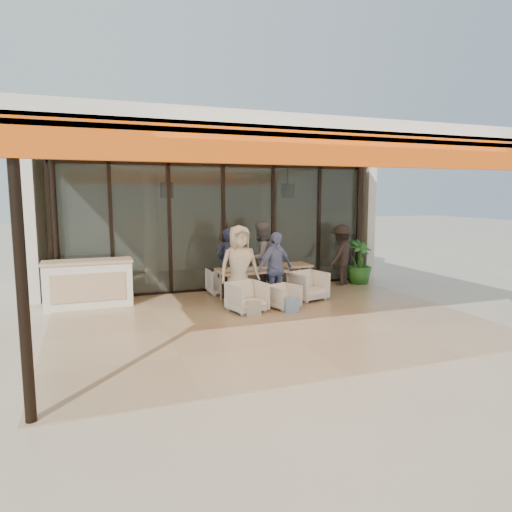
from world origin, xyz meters
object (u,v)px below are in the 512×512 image
(diner_cream, at_px, (239,267))
(side_table, at_px, (295,268))
(chair_near_left, at_px, (247,296))
(chair_near_right, at_px, (284,296))
(chair_far_left, at_px, (222,280))
(chair_far_right, at_px, (254,277))
(diner_periwinkle, at_px, (275,268))
(side_chair, at_px, (308,284))
(potted_palm, at_px, (359,262))
(diner_grey, at_px, (261,259))
(host_counter, at_px, (89,283))
(diner_navy, at_px, (227,263))
(dining_table, at_px, (250,272))
(standing_woman, at_px, (341,255))

(diner_cream, relative_size, side_table, 2.40)
(chair_near_left, xyz_separation_m, chair_near_right, (0.84, 0.00, -0.06))
(chair_far_left, xyz_separation_m, chair_far_right, (0.84, 0.00, 0.01))
(chair_far_left, xyz_separation_m, diner_periwinkle, (0.84, -1.40, 0.46))
(side_chair, xyz_separation_m, potted_palm, (2.17, 1.24, 0.23))
(diner_grey, bearing_deg, chair_near_right, 69.66)
(side_table, bearing_deg, chair_near_left, -142.50)
(host_counter, height_order, diner_navy, diner_navy)
(host_counter, relative_size, chair_far_left, 2.63)
(host_counter, bearing_deg, potted_palm, 1.65)
(host_counter, xyz_separation_m, side_table, (4.77, -0.29, 0.11))
(chair_near_left, bearing_deg, side_chair, 4.42)
(diner_navy, bearing_deg, side_table, 158.57)
(chair_far_left, xyz_separation_m, side_chair, (1.69, -1.35, 0.02))
(chair_far_left, relative_size, side_table, 0.94)
(dining_table, relative_size, diner_navy, 0.89)
(diner_navy, distance_m, standing_woman, 3.34)
(diner_periwinkle, bearing_deg, side_table, 23.63)
(diner_cream, height_order, side_chair, diner_cream)
(chair_near_right, bearing_deg, host_counter, 139.19)
(chair_near_right, xyz_separation_m, side_chair, (0.85, 0.55, 0.08))
(diner_grey, height_order, standing_woman, diner_grey)
(side_table, bearing_deg, potted_palm, 12.82)
(host_counter, bearing_deg, side_chair, -12.34)
(chair_near_left, height_order, diner_navy, diner_navy)
(diner_navy, xyz_separation_m, diner_cream, (0.00, -0.90, 0.05))
(side_table, relative_size, side_chair, 1.00)
(diner_periwinkle, height_order, potted_palm, diner_periwinkle)
(diner_cream, bearing_deg, side_chair, 1.78)
(chair_far_left, relative_size, chair_far_right, 0.97)
(chair_near_right, bearing_deg, diner_grey, 71.28)
(chair_near_left, distance_m, standing_woman, 3.80)
(dining_table, height_order, diner_cream, diner_cream)
(diner_grey, bearing_deg, dining_table, 25.62)
(side_chair, bearing_deg, potted_palm, 15.43)
(host_counter, distance_m, diner_navy, 3.10)
(host_counter, height_order, dining_table, host_counter)
(host_counter, height_order, chair_near_right, host_counter)
(side_table, bearing_deg, diner_navy, 176.53)
(dining_table, distance_m, side_chair, 1.38)
(side_chair, distance_m, standing_woman, 2.10)
(diner_cream, distance_m, side_chair, 1.77)
(diner_grey, distance_m, diner_periwinkle, 0.91)
(chair_near_right, bearing_deg, side_chair, 14.04)
(side_table, bearing_deg, chair_far_left, 160.39)
(host_counter, relative_size, dining_table, 1.23)
(host_counter, xyz_separation_m, chair_near_right, (3.92, -1.59, -0.24))
(diner_grey, relative_size, side_table, 2.44)
(chair_far_left, bearing_deg, diner_grey, 149.93)
(side_chair, height_order, standing_woman, standing_woman)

